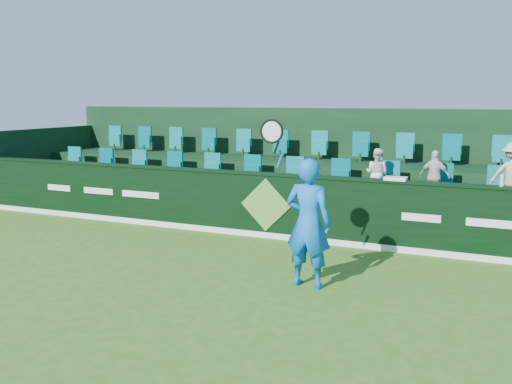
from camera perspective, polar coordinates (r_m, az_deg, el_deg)
The scene contains 12 objects.
ground at distance 8.55m, azimuth -9.56°, elevation -10.32°, with size 60.00×60.00×0.00m, color #376A19.
sponsor_hoarding at distance 11.79m, azimuth 1.20°, elevation -1.33°, with size 16.00×0.25×1.35m.
stand_tier_front at distance 12.85m, azimuth 3.11°, elevation -1.70°, with size 16.00×2.00×0.80m, color black.
stand_tier_back at distance 14.57m, azimuth 5.82°, elevation 0.59°, with size 16.00×1.80×1.30m, color black.
stand_rear at distance 14.91m, azimuth 6.40°, elevation 2.98°, with size 16.00×4.10×2.60m.
seat_row_front at distance 13.10m, azimuth 3.77°, elevation 1.62°, with size 13.50×0.50×0.60m, color #097479.
seat_row_back at distance 14.74m, azimuth 6.25°, elevation 4.40°, with size 13.50×0.50×0.60m, color #097479.
tennis_player at distance 8.68m, azimuth 5.22°, elevation -3.02°, with size 1.19×0.51×2.61m.
spectator_left at distance 12.15m, azimuth 12.00°, elevation 1.86°, with size 0.50×0.39×1.04m, color white.
spectator_middle at distance 11.96m, azimuth 17.43°, elevation 1.53°, with size 0.61×0.25×1.04m, color silver.
towel at distance 10.94m, azimuth 13.78°, elevation 1.31°, with size 0.40×0.26×0.06m, color white.
drinks_bottle at distance 10.76m, azimuth 23.38°, elevation 1.09°, with size 0.07×0.07×0.21m, color silver.
Camera 1 is at (4.53, -6.66, 2.86)m, focal length 40.00 mm.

